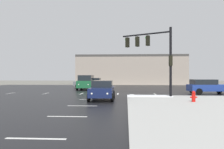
# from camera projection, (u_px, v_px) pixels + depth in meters

# --- Properties ---
(ground_plane) EXTENTS (120.00, 120.00, 0.00)m
(ground_plane) POSITION_uv_depth(u_px,v_px,m) (100.00, 94.00, 25.46)
(ground_plane) COLOR slate
(road_asphalt) EXTENTS (44.00, 44.00, 0.02)m
(road_asphalt) POSITION_uv_depth(u_px,v_px,m) (100.00, 94.00, 25.46)
(road_asphalt) COLOR black
(road_asphalt) RESTS_ON ground_plane
(snow_strip_curbside) EXTENTS (4.00, 1.60, 0.06)m
(snow_strip_curbside) POSITION_uv_depth(u_px,v_px,m) (149.00, 96.00, 21.16)
(snow_strip_curbside) COLOR white
(snow_strip_curbside) RESTS_ON sidewalk_corner
(lane_markings) EXTENTS (36.15, 36.15, 0.01)m
(lane_markings) POSITION_uv_depth(u_px,v_px,m) (110.00, 95.00, 24.01)
(lane_markings) COLOR silver
(lane_markings) RESTS_ON road_asphalt
(traffic_signal_mast) EXTENTS (4.39, 2.65, 6.17)m
(traffic_signal_mast) POSITION_uv_depth(u_px,v_px,m) (154.00, 50.00, 21.36)
(traffic_signal_mast) COLOR black
(traffic_signal_mast) RESTS_ON sidewalk_corner
(fire_hydrant) EXTENTS (0.48, 0.26, 0.79)m
(fire_hydrant) POSITION_uv_depth(u_px,v_px,m) (194.00, 96.00, 16.78)
(fire_hydrant) COLOR red
(fire_hydrant) RESTS_ON sidewalk_corner
(strip_building_background) EXTENTS (24.02, 8.00, 6.48)m
(strip_building_background) POSITION_uv_depth(u_px,v_px,m) (131.00, 70.00, 53.16)
(strip_building_background) COLOR gray
(strip_building_background) RESTS_ON ground_plane
(sedan_navy) EXTENTS (2.09, 4.57, 1.58)m
(sedan_navy) POSITION_uv_depth(u_px,v_px,m) (102.00, 90.00, 19.51)
(sedan_navy) COLOR #141E47
(sedan_navy) RESTS_ON road_asphalt
(sedan_blue) EXTENTS (4.67, 2.41, 1.58)m
(sedan_blue) POSITION_uv_depth(u_px,v_px,m) (208.00, 86.00, 25.15)
(sedan_blue) COLOR navy
(sedan_blue) RESTS_ON road_asphalt
(suv_green) EXTENTS (2.26, 4.88, 2.03)m
(suv_green) POSITION_uv_depth(u_px,v_px,m) (86.00, 82.00, 32.73)
(suv_green) COLOR #195933
(suv_green) RESTS_ON road_asphalt
(sedan_grey) EXTENTS (4.58, 2.12, 1.58)m
(sedan_grey) POSITION_uv_depth(u_px,v_px,m) (89.00, 83.00, 37.23)
(sedan_grey) COLOR slate
(sedan_grey) RESTS_ON road_asphalt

